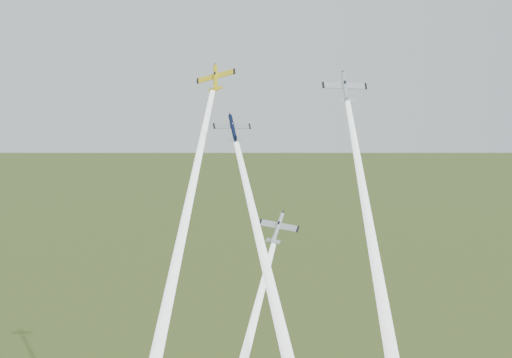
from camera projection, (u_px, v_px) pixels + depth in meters
name	position (u px, v px, depth m)	size (l,w,h in m)	color
plane_yellow	(215.00, 78.00, 119.20)	(7.66, 7.60, 1.20)	yellow
smoke_trail_yellow	(171.00, 286.00, 98.56)	(2.45, 2.45, 76.13)	white
plane_navy	(233.00, 128.00, 110.64)	(6.78, 6.73, 1.06)	#0B1433
smoke_trail_navy	(278.00, 318.00, 94.24)	(2.45, 2.45, 62.24)	white
plane_silver_right	(345.00, 87.00, 119.05)	(8.50, 8.43, 1.33)	silver
smoke_trail_silver_right	(375.00, 258.00, 101.47)	(2.45, 2.45, 62.40)	white
plane_silver_low	(278.00, 228.00, 111.25)	(7.28, 7.22, 1.14)	#ABB3B9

